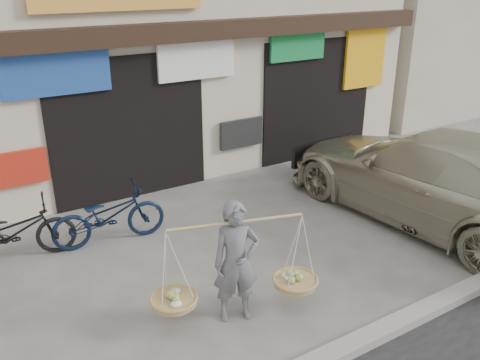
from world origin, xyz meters
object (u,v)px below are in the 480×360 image
street_vendor (236,267)px  bike_2 (109,216)px  suv (432,176)px  bike_0 (14,232)px

street_vendor → bike_2: bearing=122.0°
bike_2 → street_vendor: bearing=-158.7°
bike_2 → suv: bearing=-106.5°
street_vendor → bike_2: 2.82m
street_vendor → bike_2: (-0.73, 2.71, -0.26)m
bike_2 → suv: (5.05, -2.11, 0.33)m
street_vendor → suv: 4.36m
street_vendor → bike_0: (-2.11, 2.93, -0.26)m
bike_0 → suv: bearing=-101.5°
bike_0 → bike_2: (1.38, -0.22, 0.01)m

